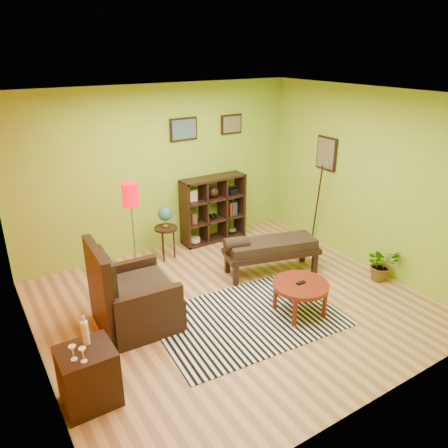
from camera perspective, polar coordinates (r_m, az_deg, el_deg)
ground at (r=6.19m, az=1.23°, el=-10.40°), size 5.00×5.00×0.00m
room_shell at (r=5.39m, az=0.48°, el=5.69°), size 5.04×4.54×2.82m
zebra_rug at (r=5.90m, az=3.19°, el=-12.16°), size 2.48×1.75×0.01m
coffee_table at (r=5.88m, az=9.95°, el=-8.18°), size 0.74×0.74×0.48m
armchair at (r=5.71m, az=-12.04°, el=-9.77°), size 1.01×1.02×1.17m
side_cabinet at (r=4.75m, az=-17.29°, el=-18.42°), size 0.53×0.48×0.94m
floor_lamp at (r=6.20m, az=-12.05°, el=2.55°), size 0.24×0.24×1.60m
globe_table at (r=7.19m, az=-7.67°, el=0.56°), size 0.38×0.38×0.93m
cube_shelf at (r=7.90m, az=-1.31°, el=1.98°), size 1.20×0.35×1.20m
bench at (r=6.80m, az=5.91°, el=-3.10°), size 1.57×0.90×0.69m
potted_plant at (r=7.11m, az=19.85°, el=-5.32°), size 0.63×0.66×0.41m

